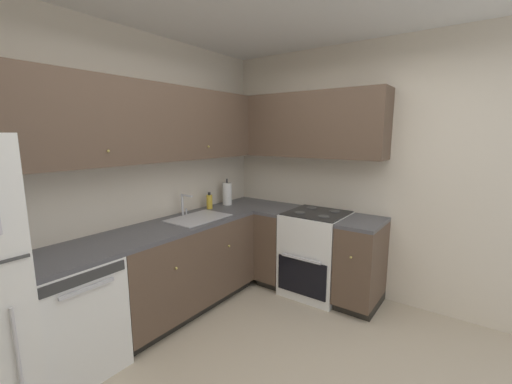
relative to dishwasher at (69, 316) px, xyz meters
name	(u,v)px	position (x,y,z in m)	size (l,w,h in m)	color
wall_back	(120,180)	(0.67, 0.33, 0.90)	(3.67, 0.05, 2.65)	beige
wall_right	(380,174)	(2.48, -1.46, 0.90)	(0.05, 3.62, 2.65)	beige
dishwasher	(69,316)	(0.00, 0.00, 0.00)	(0.60, 0.63, 0.86)	white
lower_cabinets_back	(183,267)	(1.08, 0.00, 0.00)	(1.55, 0.62, 0.86)	brown
countertop_back	(181,224)	(1.08, 0.00, 0.45)	(2.76, 0.60, 0.04)	#4C4C51
lower_cabinets_right	(321,256)	(2.16, -0.99, 0.00)	(0.62, 1.30, 0.86)	brown
countertop_right	(323,216)	(2.16, -0.99, 0.45)	(0.60, 1.30, 0.03)	#4C4C51
oven_range	(316,252)	(2.18, -0.91, 0.02)	(0.68, 0.62, 1.05)	white
upper_cabinets_back	(153,123)	(0.92, 0.14, 1.40)	(2.44, 0.34, 0.69)	brown
upper_cabinets_right	(301,125)	(2.30, -0.62, 1.40)	(0.32, 1.85, 0.69)	brown
sink	(198,222)	(1.28, -0.03, 0.42)	(0.60, 0.40, 0.10)	#B7B7BC
faucet	(184,203)	(1.29, 0.18, 0.60)	(0.07, 0.16, 0.23)	silver
soap_bottle	(209,202)	(1.66, 0.18, 0.55)	(0.07, 0.07, 0.19)	gold
paper_towel_roll	(227,194)	(1.95, 0.16, 0.60)	(0.11, 0.11, 0.32)	white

